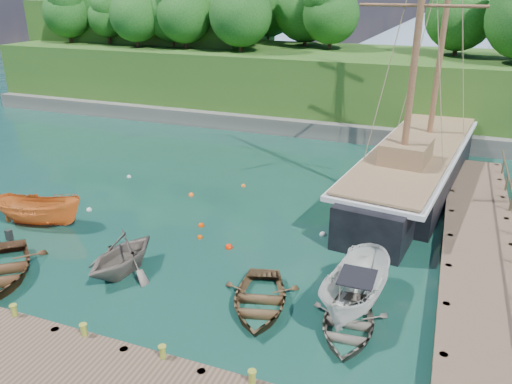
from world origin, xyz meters
TOP-DOWN VIEW (x-y plane):
  - ground at (0.00, 0.00)m, footprint 160.00×160.00m
  - dock_east at (11.50, 7.00)m, footprint 3.20×24.00m
  - bollard_0 at (-4.00, -5.10)m, footprint 0.26×0.26m
  - bollard_1 at (-1.00, -5.10)m, footprint 0.26×0.26m
  - bollard_2 at (2.00, -5.10)m, footprint 0.26×0.26m
  - rowboat_0 at (-7.29, -2.67)m, footprint 5.67×5.90m
  - rowboat_1 at (-2.79, -0.45)m, footprint 3.64×4.09m
  - rowboat_2 at (3.57, -0.77)m, footprint 4.05×4.90m
  - rowboat_3 at (7.00, -1.01)m, footprint 3.16×4.17m
  - motorboat_orange at (-9.39, 1.92)m, footprint 4.89×2.65m
  - cabin_boat_white at (7.00, 0.43)m, footprint 2.61×5.40m
  - schooner at (7.92, 14.40)m, footprint 7.23×26.39m
  - mooring_buoy_0 at (-8.28, 4.25)m, footprint 0.29×0.29m
  - mooring_buoy_1 at (-1.67, 4.72)m, footprint 0.32×0.32m
  - mooring_buoy_2 at (-1.14, 3.53)m, footprint 0.28×0.28m
  - mooring_buoy_3 at (4.38, 5.98)m, footprint 0.32×0.32m
  - mooring_buoy_4 at (-4.05, 8.12)m, footprint 0.34×0.34m
  - mooring_buoy_5 at (-1.74, 10.58)m, footprint 0.29×0.29m
  - mooring_buoy_6 at (-9.23, 9.40)m, footprint 0.29×0.29m
  - mooring_buoy_7 at (0.59, 3.12)m, footprint 0.36×0.36m
  - headland at (-12.88, 31.36)m, footprint 51.00×19.31m
  - distant_ridge at (4.30, 70.00)m, footprint 117.00×40.00m

SIDE VIEW (x-z plane):
  - ground at x=0.00m, z-range 0.00..0.00m
  - bollard_0 at x=-4.00m, z-range -0.23..0.23m
  - bollard_1 at x=-1.00m, z-range -0.23..0.23m
  - bollard_2 at x=2.00m, z-range -0.23..0.23m
  - rowboat_0 at x=-7.29m, z-range -0.50..0.50m
  - rowboat_1 at x=-2.79m, z-range -0.99..0.99m
  - rowboat_2 at x=3.57m, z-range -0.44..0.44m
  - rowboat_3 at x=7.00m, z-range -0.41..0.41m
  - motorboat_orange at x=-9.39m, z-range -0.89..0.89m
  - cabin_boat_white at x=7.00m, z-range -1.00..1.00m
  - mooring_buoy_0 at x=-8.28m, z-range -0.15..0.15m
  - mooring_buoy_1 at x=-1.67m, z-range -0.16..0.16m
  - mooring_buoy_2 at x=-1.14m, z-range -0.14..0.14m
  - mooring_buoy_3 at x=4.38m, z-range -0.16..0.16m
  - mooring_buoy_4 at x=-4.05m, z-range -0.17..0.17m
  - mooring_buoy_5 at x=-1.74m, z-range -0.15..0.15m
  - mooring_buoy_6 at x=-9.23m, z-range -0.14..0.14m
  - mooring_buoy_7 at x=0.59m, z-range -0.18..0.18m
  - dock_east at x=11.50m, z-range -0.12..0.98m
  - schooner at x=7.92m, z-range -8.53..10.65m
  - distant_ridge at x=4.30m, z-range -0.65..9.35m
  - headland at x=-12.88m, z-range -0.91..11.99m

